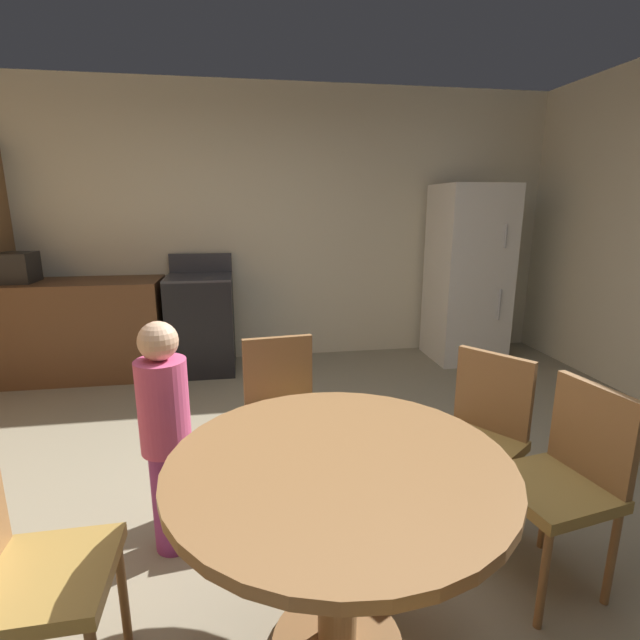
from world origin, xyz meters
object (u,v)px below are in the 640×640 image
dining_table (339,503)px  chair_east (566,474)px  person_child (166,433)px  chair_north (283,409)px  microwave (7,268)px  chair_west (18,568)px  oven_range (202,323)px  chair_northeast (479,432)px  refrigerator (467,274)px

dining_table → chair_east: bearing=9.8°
chair_east → person_child: (-1.63, 0.47, 0.08)m
chair_north → person_child: person_child is taller
microwave → chair_east: 4.45m
microwave → dining_table: (2.31, -3.12, -0.43)m
dining_table → chair_west: bearing=-179.0°
dining_table → chair_north: chair_north is taller
oven_range → dining_table: (0.69, -3.12, 0.13)m
microwave → chair_west: size_ratio=0.51×
dining_table → chair_northeast: chair_northeast is taller
refrigerator → chair_north: refrigerator is taller
refrigerator → dining_table: size_ratio=1.56×
chair_west → chair_north: size_ratio=1.00×
chair_east → person_child: size_ratio=0.80×
oven_range → person_child: bearing=-89.0°
chair_north → chair_northeast: size_ratio=1.00×
refrigerator → microwave: size_ratio=4.00×
dining_table → refrigerator: bearing=57.5°
chair_north → dining_table: bearing=-0.0°
microwave → person_child: 3.02m
person_child → chair_west: bearing=-72.6°
chair_northeast → microwave: bearing=-74.5°
microwave → chair_east: (3.29, -2.95, -0.53)m
chair_west → chair_east: size_ratio=1.00×
chair_north → person_child: (-0.55, -0.34, 0.08)m
dining_table → chair_north: (-0.10, 0.98, -0.10)m
refrigerator → microwave: 4.27m
oven_range → microwave: (-1.62, -0.00, 0.56)m
refrigerator → chair_east: 3.08m
microwave → chair_west: bearing=-67.1°
chair_west → chair_north: 1.34m
refrigerator → chair_north: (-2.06, -2.09, -0.38)m
dining_table → chair_northeast: 0.99m
dining_table → person_child: (-0.65, 0.64, -0.02)m
chair_west → chair_northeast: size_ratio=1.00×
oven_range → chair_west: oven_range is taller
chair_north → chair_east: (1.08, -0.81, 0.00)m
oven_range → chair_northeast: (1.50, -2.55, 0.03)m
oven_range → microwave: microwave is taller
chair_west → person_child: size_ratio=0.80×
chair_west → chair_north: same height
chair_northeast → oven_range: bearing=-94.8°
refrigerator → chair_east: bearing=-108.7°
chair_northeast → dining_table: bearing=-0.0°
chair_north → oven_range: bearing=-170.6°
chair_north → chair_east: bearing=46.9°
person_child → oven_range: bearing=135.6°
oven_range → chair_north: 2.22m
refrigerator → chair_north: bearing=-134.6°
dining_table → chair_northeast: bearing=35.3°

